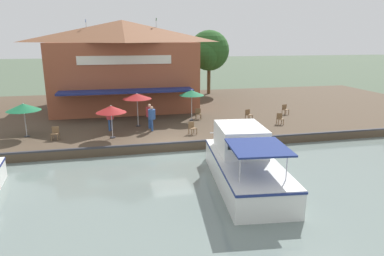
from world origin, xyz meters
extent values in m
plane|color=#4C5B47|center=(0.00, 0.00, 0.00)|extent=(220.00, 220.00, 0.00)
cube|color=#4C3D2D|center=(-11.00, 0.00, 0.30)|extent=(22.00, 56.00, 0.60)
cube|color=#2D2D33|center=(-0.10, 0.00, 0.65)|extent=(0.20, 50.40, 0.10)
cube|color=brown|center=(-13.06, -2.31, 3.65)|extent=(9.08, 12.66, 6.11)
pyramid|color=brown|center=(-13.06, -2.31, 7.69)|extent=(9.53, 13.29, 1.97)
cube|color=navy|center=(-7.62, -2.31, 2.90)|extent=(1.80, 10.76, 0.16)
cube|color=silver|center=(-8.48, -2.31, 5.33)|extent=(0.08, 7.60, 0.70)
cylinder|color=silver|center=(-13.06, 0.85, 7.79)|extent=(0.06, 0.06, 2.18)
cube|color=#337547|center=(-12.88, 0.85, 8.73)|extent=(0.36, 0.03, 0.24)
cylinder|color=silver|center=(-13.06, -5.48, 7.70)|extent=(0.06, 0.06, 1.98)
cube|color=#2D5193|center=(-12.88, -5.48, 8.54)|extent=(0.36, 0.03, 0.24)
cylinder|color=#B7B7B7|center=(-5.98, 2.69, 1.76)|extent=(0.06, 0.06, 2.31)
cylinder|color=#2D2D33|center=(-5.98, 2.69, 0.63)|extent=(0.36, 0.36, 0.06)
cone|color=#19663D|center=(-5.98, 2.69, 2.85)|extent=(1.98, 1.98, 0.41)
cone|color=silver|center=(-5.98, 2.69, 2.87)|extent=(1.23, 1.23, 0.33)
sphere|color=silver|center=(-5.98, 2.69, 3.06)|extent=(0.08, 0.08, 0.08)
cylinder|color=#B7B7B7|center=(-5.04, -1.67, 1.77)|extent=(0.06, 0.06, 2.35)
cylinder|color=#2D2D33|center=(-5.04, -1.67, 0.63)|extent=(0.36, 0.36, 0.06)
cone|color=maroon|center=(-5.04, -1.67, 2.89)|extent=(2.14, 2.14, 0.39)
cone|color=white|center=(-5.04, -1.67, 2.91)|extent=(1.33, 1.33, 0.31)
sphere|color=white|center=(-5.04, -1.67, 3.08)|extent=(0.08, 0.08, 0.08)
cylinder|color=#B7B7B7|center=(-3.79, -9.23, 1.66)|extent=(0.06, 0.06, 2.12)
cylinder|color=#2D2D33|center=(-3.79, -9.23, 0.63)|extent=(0.36, 0.36, 0.06)
cone|color=#19663D|center=(-3.79, -9.23, 2.64)|extent=(2.20, 2.20, 0.47)
cone|color=silver|center=(-3.79, -9.23, 2.66)|extent=(1.36, 1.36, 0.38)
sphere|color=silver|center=(-3.79, -9.23, 2.88)|extent=(0.08, 0.08, 0.08)
cylinder|color=#B7B7B7|center=(-2.25, -3.56, 1.61)|extent=(0.06, 0.06, 2.03)
cylinder|color=#2D2D33|center=(-2.25, -3.56, 0.63)|extent=(0.36, 0.36, 0.06)
cone|color=maroon|center=(-2.25, -3.56, 2.56)|extent=(1.99, 1.99, 0.45)
cone|color=white|center=(-2.25, -3.56, 2.58)|extent=(1.24, 1.24, 0.36)
sphere|color=white|center=(-2.25, -3.56, 2.78)|extent=(0.08, 0.08, 0.08)
cube|color=brown|center=(-4.91, 7.49, 0.81)|extent=(0.05, 0.05, 0.42)
cube|color=brown|center=(-4.81, 7.10, 0.81)|extent=(0.05, 0.05, 0.42)
cube|color=brown|center=(-5.30, 7.39, 0.81)|extent=(0.05, 0.05, 0.42)
cube|color=brown|center=(-5.20, 7.00, 0.81)|extent=(0.05, 0.05, 0.42)
cube|color=brown|center=(-5.05, 7.25, 1.03)|extent=(0.54, 0.54, 0.05)
cube|color=brown|center=(-5.25, 7.20, 1.25)|extent=(0.15, 0.44, 0.40)
cube|color=brown|center=(-2.95, 9.23, 0.81)|extent=(0.04, 0.04, 0.42)
cube|color=brown|center=(-2.99, 8.83, 0.81)|extent=(0.04, 0.04, 0.42)
cube|color=brown|center=(-3.34, 9.28, 0.81)|extent=(0.04, 0.04, 0.42)
cube|color=brown|center=(-3.39, 8.88, 0.81)|extent=(0.04, 0.04, 0.42)
cube|color=brown|center=(-3.17, 9.06, 1.03)|extent=(0.49, 0.49, 0.05)
cube|color=brown|center=(-3.37, 9.08, 1.25)|extent=(0.09, 0.44, 0.40)
cube|color=brown|center=(-1.80, 2.12, 0.81)|extent=(0.05, 0.05, 0.42)
cube|color=brown|center=(-1.68, 1.74, 0.81)|extent=(0.05, 0.05, 0.42)
cube|color=brown|center=(-2.18, 1.99, 0.81)|extent=(0.05, 0.05, 0.42)
cube|color=brown|center=(-2.06, 1.61, 0.81)|extent=(0.05, 0.05, 0.42)
cube|color=brown|center=(-1.93, 1.86, 1.03)|extent=(0.56, 0.56, 0.05)
cube|color=brown|center=(-2.12, 1.80, 1.25)|extent=(0.18, 0.43, 0.40)
cube|color=brown|center=(-2.36, -7.05, 0.81)|extent=(0.04, 0.04, 0.42)
cube|color=brown|center=(-2.40, -7.45, 0.81)|extent=(0.04, 0.04, 0.42)
cube|color=brown|center=(-2.76, -7.01, 0.81)|extent=(0.04, 0.04, 0.42)
cube|color=brown|center=(-2.80, -7.41, 0.81)|extent=(0.04, 0.04, 0.42)
cube|color=brown|center=(-2.58, -7.23, 1.03)|extent=(0.48, 0.48, 0.05)
cube|color=brown|center=(-2.78, -7.21, 1.25)|extent=(0.09, 0.44, 0.40)
cube|color=brown|center=(-6.19, 11.39, 0.81)|extent=(0.05, 0.05, 0.42)
cube|color=brown|center=(-6.14, 10.99, 0.81)|extent=(0.05, 0.05, 0.42)
cube|color=brown|center=(-6.59, 11.33, 0.81)|extent=(0.05, 0.05, 0.42)
cube|color=brown|center=(-6.53, 10.94, 0.81)|extent=(0.05, 0.05, 0.42)
cube|color=brown|center=(-6.36, 11.16, 1.03)|extent=(0.50, 0.50, 0.05)
cube|color=brown|center=(-6.56, 11.14, 1.25)|extent=(0.10, 0.44, 0.40)
cube|color=brown|center=(-6.05, 3.50, 0.81)|extent=(0.04, 0.04, 0.42)
cube|color=brown|center=(-6.09, 3.10, 0.81)|extent=(0.04, 0.04, 0.42)
cube|color=brown|center=(-6.45, 3.54, 0.81)|extent=(0.04, 0.04, 0.42)
cube|color=brown|center=(-6.49, 3.14, 0.81)|extent=(0.04, 0.04, 0.42)
cube|color=brown|center=(-6.27, 3.32, 1.03)|extent=(0.48, 0.48, 0.05)
cube|color=brown|center=(-6.47, 3.34, 1.25)|extent=(0.08, 0.44, 0.40)
cylinder|color=#2D5193|center=(-4.08, -3.78, 1.03)|extent=(0.13, 0.13, 0.87)
cylinder|color=#2D5193|center=(-4.13, -3.61, 1.03)|extent=(0.13, 0.13, 0.87)
cylinder|color=#B23338|center=(-4.11, -3.70, 1.81)|extent=(0.51, 0.51, 0.69)
sphere|color=brown|center=(-4.11, -3.70, 2.27)|extent=(0.24, 0.24, 0.24)
cylinder|color=#2D5193|center=(-3.51, -0.79, 1.04)|extent=(0.13, 0.13, 0.88)
cylinder|color=#2D5193|center=(-3.33, -0.78, 1.04)|extent=(0.13, 0.13, 0.88)
cylinder|color=#2D5193|center=(-3.42, -0.79, 1.82)|extent=(0.51, 0.51, 0.69)
sphere|color=tan|center=(-3.42, -0.79, 2.29)|extent=(0.24, 0.24, 0.24)
cylinder|color=#2D5193|center=(-4.33, -0.82, 1.04)|extent=(0.13, 0.13, 0.89)
cylinder|color=#2D5193|center=(-4.18, -0.92, 1.04)|extent=(0.13, 0.13, 0.89)
cylinder|color=#B23338|center=(-4.26, -0.87, 1.84)|extent=(0.52, 0.52, 0.70)
sphere|color=#DBB28E|center=(-4.26, -0.87, 2.31)|extent=(0.24, 0.24, 0.24)
cube|color=white|center=(5.75, 2.80, 0.73)|extent=(7.55, 3.58, 1.30)
ellipsoid|color=white|center=(2.12, 3.18, 0.73)|extent=(2.85, 2.94, 1.30)
cube|color=navy|center=(5.75, 2.80, 1.30)|extent=(7.64, 3.63, 0.10)
cube|color=white|center=(4.47, 2.93, 2.06)|extent=(3.21, 2.56, 1.37)
cube|color=black|center=(5.93, 2.78, 2.23)|extent=(0.27, 1.97, 0.48)
cube|color=navy|center=(7.45, 2.61, 2.58)|extent=(2.90, 2.67, 0.08)
cylinder|color=silver|center=(8.35, 3.51, 1.98)|extent=(0.05, 0.05, 1.20)
cylinder|color=silver|center=(8.14, 1.55, 1.98)|extent=(0.05, 0.05, 1.20)
cylinder|color=silver|center=(1.82, 3.22, 1.68)|extent=(0.28, 2.25, 0.04)
cylinder|color=brown|center=(-18.98, 7.67, 2.25)|extent=(0.40, 0.40, 3.30)
sphere|color=#285623|center=(-18.98, 7.67, 5.64)|extent=(4.65, 4.65, 4.65)
sphere|color=#285623|center=(-18.05, 6.97, 5.18)|extent=(3.25, 3.25, 3.25)
camera|label=1|loc=(20.36, -3.17, 7.09)|focal=32.00mm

